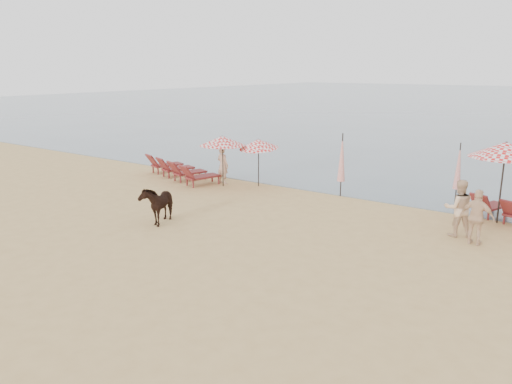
# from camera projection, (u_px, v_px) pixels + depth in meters

# --- Properties ---
(ground) EXTENTS (120.00, 120.00, 0.00)m
(ground) POSITION_uv_depth(u_px,v_px,m) (137.00, 276.00, 12.13)
(ground) COLOR tan
(ground) RESTS_ON ground
(lounger_cluster_left) EXTENTS (4.37, 2.89, 0.64)m
(lounger_cluster_left) POSITION_uv_depth(u_px,v_px,m) (179.00, 169.00, 22.73)
(lounger_cluster_left) COLOR maroon
(lounger_cluster_left) RESTS_ON ground
(umbrella_open_left_a) EXTENTS (1.91, 1.91, 2.18)m
(umbrella_open_left_a) POSITION_uv_depth(u_px,v_px,m) (222.00, 141.00, 20.91)
(umbrella_open_left_a) COLOR black
(umbrella_open_left_a) RESTS_ON ground
(umbrella_open_left_b) EXTENTS (1.65, 1.69, 2.11)m
(umbrella_open_left_b) POSITION_uv_depth(u_px,v_px,m) (259.00, 144.00, 20.95)
(umbrella_open_left_b) COLOR black
(umbrella_open_left_b) RESTS_ON ground
(umbrella_open_right) EXTENTS (2.20, 2.20, 2.68)m
(umbrella_open_right) POSITION_uv_depth(u_px,v_px,m) (506.00, 150.00, 15.74)
(umbrella_open_right) COLOR black
(umbrella_open_right) RESTS_ON ground
(umbrella_closed_left) EXTENTS (0.30, 0.30, 2.50)m
(umbrella_closed_left) POSITION_uv_depth(u_px,v_px,m) (342.00, 158.00, 19.36)
(umbrella_closed_left) COLOR black
(umbrella_closed_left) RESTS_ON ground
(umbrella_closed_right) EXTENTS (0.28, 0.28, 2.29)m
(umbrella_closed_right) POSITION_uv_depth(u_px,v_px,m) (459.00, 166.00, 18.33)
(umbrella_closed_right) COLOR black
(umbrella_closed_right) RESTS_ON ground
(cow) EXTENTS (1.22, 1.67, 1.28)m
(cow) POSITION_uv_depth(u_px,v_px,m) (158.00, 203.00, 16.24)
(cow) COLOR black
(cow) RESTS_ON ground
(beachgoer_left) EXTENTS (0.62, 0.44, 1.63)m
(beachgoer_left) POSITION_uv_depth(u_px,v_px,m) (223.00, 165.00, 21.67)
(beachgoer_left) COLOR tan
(beachgoer_left) RESTS_ON ground
(beachgoer_right_a) EXTENTS (1.06, 0.99, 1.74)m
(beachgoer_right_a) POSITION_uv_depth(u_px,v_px,m) (458.00, 208.00, 14.86)
(beachgoer_right_a) COLOR tan
(beachgoer_right_a) RESTS_ON ground
(beachgoer_right_b) EXTENTS (0.97, 0.45, 1.62)m
(beachgoer_right_b) POSITION_uv_depth(u_px,v_px,m) (477.00, 217.00, 14.12)
(beachgoer_right_b) COLOR #D8AE87
(beachgoer_right_b) RESTS_ON ground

